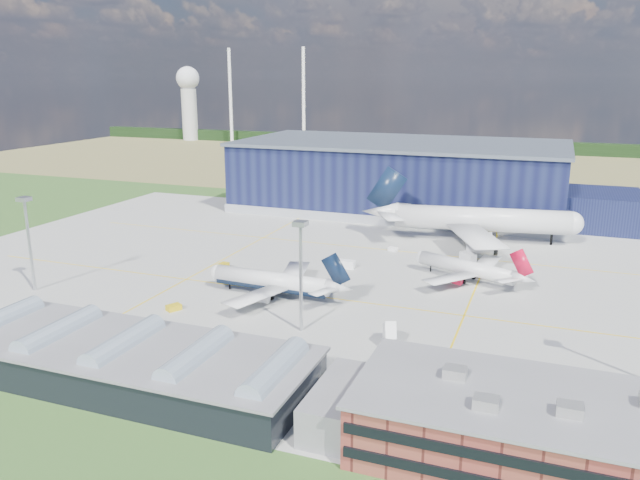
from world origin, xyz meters
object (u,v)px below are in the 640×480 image
at_px(ops_building, 526,428).
at_px(gse_cart_b, 393,249).
at_px(light_mast_center, 301,258).
at_px(gse_tug_c, 494,235).
at_px(airstair, 389,336).
at_px(gse_tug_b, 174,308).
at_px(airliner_red, 466,260).
at_px(light_mast_west, 27,228).
at_px(gse_van_a, 346,264).
at_px(gse_cart_a, 325,290).
at_px(gse_van_b, 468,257).
at_px(car_b, 253,363).
at_px(gse_tug_a, 223,266).
at_px(hangar, 408,180).
at_px(airliner_widebody, 482,207).
at_px(airliner_navy, 272,272).

relative_size(ops_building, gse_cart_b, 17.41).
height_order(light_mast_center, gse_cart_b, light_mast_center).
distance_m(gse_tug_c, airstair, 92.77).
bearing_deg(gse_tug_b, airliner_red, 65.55).
relative_size(light_mast_west, gse_cart_b, 8.71).
relative_size(airliner_red, airstair, 6.30).
bearing_deg(gse_van_a, gse_cart_a, -176.66).
distance_m(ops_building, gse_cart_b, 103.65).
bearing_deg(gse_van_b, airliner_red, -132.77).
distance_m(airliner_red, car_b, 68.82).
bearing_deg(airstair, gse_van_b, 63.03).
xyz_separation_m(gse_van_a, gse_cart_b, (7.78, 21.00, -0.56)).
bearing_deg(airstair, gse_tug_a, 128.64).
height_order(hangar, airliner_widebody, hangar).
bearing_deg(airliner_widebody, gse_tug_b, -132.34).
bearing_deg(gse_tug_a, gse_cart_b, 46.67).
relative_size(light_mast_west, light_mast_center, 1.00).
relative_size(hangar, car_b, 42.23).
xyz_separation_m(gse_van_a, gse_tug_c, (34.00, 48.46, -0.38)).
relative_size(gse_cart_a, car_b, 0.78).
bearing_deg(ops_building, gse_van_b, 102.26).
height_order(light_mast_center, airstair, light_mast_center).
distance_m(light_mast_west, gse_tug_b, 41.92).
bearing_deg(hangar, gse_cart_a, -87.99).
xyz_separation_m(ops_building, light_mast_center, (-45.01, 30.00, 10.64)).
bearing_deg(gse_cart_a, car_b, -67.24).
height_order(gse_tug_a, gse_tug_b, gse_tug_a).
height_order(airliner_widebody, gse_van_a, airliner_widebody).
height_order(light_mast_west, airliner_widebody, light_mast_west).
height_order(light_mast_center, airliner_red, light_mast_center).
xyz_separation_m(light_mast_west, airliner_red, (96.72, 44.36, -9.99)).
bearing_deg(hangar, gse_tug_a, -107.12).
xyz_separation_m(airliner_red, gse_van_a, (-31.76, -0.81, -4.31)).
bearing_deg(gse_cart_a, gse_van_a, 114.47).
distance_m(gse_tug_b, airstair, 49.26).
relative_size(hangar, light_mast_center, 6.30).
xyz_separation_m(gse_van_b, airstair, (-6.38, -62.83, 0.57)).
height_order(ops_building, gse_tug_c, ops_building).
relative_size(airliner_navy, gse_van_a, 7.19).
distance_m(light_mast_center, gse_van_a, 46.11).
distance_m(airliner_red, gse_cart_b, 31.72).
xyz_separation_m(light_mast_center, airliner_widebody, (25.51, 85.00, -4.41)).
relative_size(light_mast_center, airstair, 4.35).
xyz_separation_m(gse_tug_a, gse_tug_b, (5.17, -31.09, -0.06)).
xyz_separation_m(airstair, car_b, (-20.46, -17.83, -1.13)).
distance_m(airliner_navy, airliner_widebody, 79.31).
bearing_deg(gse_van_a, airliner_navy, 160.25).
height_order(ops_building, gse_tug_b, ops_building).
distance_m(light_mast_west, airliner_navy, 58.83).
height_order(light_mast_center, car_b, light_mast_center).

